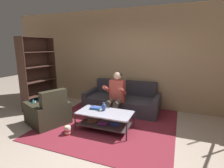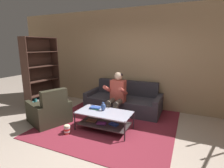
# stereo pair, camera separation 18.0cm
# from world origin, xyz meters

# --- Properties ---
(ground) EXTENTS (16.80, 16.80, 0.00)m
(ground) POSITION_xyz_m (0.00, 0.00, 0.00)
(ground) COLOR #BEAB9A
(back_partition) EXTENTS (8.40, 0.12, 2.90)m
(back_partition) POSITION_xyz_m (0.00, 2.46, 1.45)
(back_partition) COLOR tan
(back_partition) RESTS_ON ground
(couch) EXTENTS (2.10, 0.91, 0.82)m
(couch) POSITION_xyz_m (-0.15, 1.93, 0.27)
(couch) COLOR #38343D
(couch) RESTS_ON ground
(person_seated_center) EXTENTS (0.50, 0.58, 1.18)m
(person_seated_center) POSITION_xyz_m (-0.15, 1.40, 0.64)
(person_seated_center) COLOR brown
(person_seated_center) RESTS_ON ground
(coffee_table) EXTENTS (1.20, 0.61, 0.42)m
(coffee_table) POSITION_xyz_m (-0.12, 0.62, 0.28)
(coffee_table) COLOR #B1B4CA
(coffee_table) RESTS_ON ground
(area_rug) EXTENTS (3.00, 3.26, 0.01)m
(area_rug) POSITION_xyz_m (-0.13, 1.15, 0.01)
(area_rug) COLOR maroon
(area_rug) RESTS_ON ground
(vase) EXTENTS (0.11, 0.11, 0.19)m
(vase) POSITION_xyz_m (-0.18, 0.71, 0.51)
(vase) COLOR #36508E
(vase) RESTS_ON coffee_table
(book_stack) EXTENTS (0.25, 0.17, 0.05)m
(book_stack) POSITION_xyz_m (-0.40, 0.72, 0.44)
(book_stack) COLOR #2F8955
(book_stack) RESTS_ON coffee_table
(bookshelf) EXTENTS (0.47, 1.08, 2.08)m
(bookshelf) POSITION_xyz_m (-2.56, 1.20, 0.82)
(bookshelf) COLOR #482D24
(bookshelf) RESTS_ON ground
(armchair) EXTENTS (1.12, 1.09, 0.87)m
(armchair) POSITION_xyz_m (-1.52, 0.44, 0.28)
(armchair) COLOR #302D1F
(armchair) RESTS_ON ground
(popcorn_tub) EXTENTS (0.13, 0.13, 0.21)m
(popcorn_tub) POSITION_xyz_m (-0.76, 0.13, 0.10)
(popcorn_tub) COLOR red
(popcorn_tub) RESTS_ON ground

